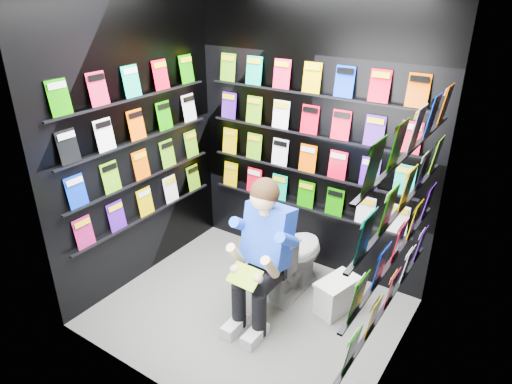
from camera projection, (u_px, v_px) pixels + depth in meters
The scene contains 13 objects.
floor at pixel (249, 312), 3.97m from camera, with size 2.40×2.40×0.00m, color #61615E.
wall_back at pixel (310, 139), 4.17m from camera, with size 2.40×0.04×2.60m, color black.
wall_front at pixel (151, 230), 2.66m from camera, with size 2.40×0.04×2.60m, color black.
wall_left at pixel (136, 145), 4.02m from camera, with size 0.04×2.00×2.60m, color black.
wall_right at pixel (408, 217), 2.81m from camera, with size 0.04×2.00×2.60m, color black.
comics_back at pixel (309, 139), 4.14m from camera, with size 2.10×0.06×1.37m, color red, non-canonical shape.
comics_left at pixel (139, 145), 4.00m from camera, with size 0.06×1.70×1.37m, color red, non-canonical shape.
comics_right at pixel (404, 215), 2.82m from camera, with size 0.06×1.70×1.37m, color red, non-canonical shape.
toilet at pixel (291, 256), 4.10m from camera, with size 0.42×0.75×0.73m, color white.
longbox at pixel (336, 297), 3.94m from camera, with size 0.21×0.37×0.28m, color white.
longbox_lid at pixel (338, 282), 3.87m from camera, with size 0.22×0.39×0.03m, color white.
reader at pixel (269, 235), 3.65m from camera, with size 0.51×0.75×1.38m, color #1037C8, non-canonical shape.
held_comic at pixel (245, 276), 3.46m from camera, with size 0.26×0.01×0.18m, color green.
Camera 1 is at (1.79, -2.58, 2.63)m, focal length 32.00 mm.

